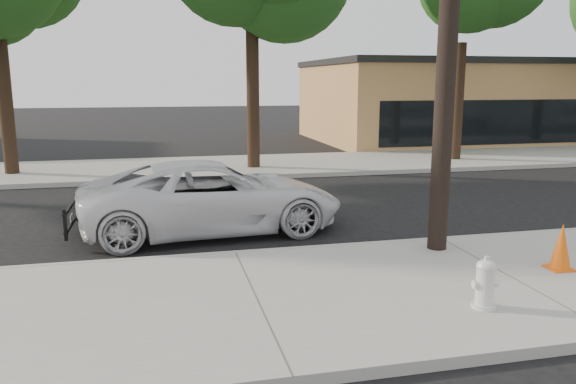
% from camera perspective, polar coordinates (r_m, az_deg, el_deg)
% --- Properties ---
extents(ground, '(120.00, 120.00, 0.00)m').
position_cam_1_polar(ground, '(12.12, -6.70, -3.85)').
color(ground, black).
rests_on(ground, ground).
extents(near_sidewalk, '(90.00, 4.40, 0.15)m').
position_cam_1_polar(near_sidewalk, '(8.05, -3.22, -11.14)').
color(near_sidewalk, gray).
rests_on(near_sidewalk, ground).
extents(far_sidewalk, '(90.00, 5.00, 0.15)m').
position_cam_1_polar(far_sidewalk, '(20.41, -9.37, 2.45)').
color(far_sidewalk, gray).
rests_on(far_sidewalk, ground).
extents(curb_near, '(90.00, 0.12, 0.16)m').
position_cam_1_polar(curb_near, '(10.10, -5.37, -6.47)').
color(curb_near, '#9E9B93').
rests_on(curb_near, ground).
extents(building_main, '(18.00, 10.00, 4.00)m').
position_cam_1_polar(building_main, '(32.60, 19.17, 8.62)').
color(building_main, '#AD7C48').
rests_on(building_main, ground).
extents(police_cruiser, '(5.62, 2.97, 1.50)m').
position_cam_1_polar(police_cruiser, '(11.86, -7.61, -0.47)').
color(police_cruiser, silver).
rests_on(police_cruiser, ground).
extents(fire_hydrant, '(0.35, 0.32, 0.67)m').
position_cam_1_polar(fire_hydrant, '(8.01, 19.39, -8.87)').
color(fire_hydrant, silver).
rests_on(fire_hydrant, near_sidewalk).
extents(traffic_cone, '(0.41, 0.41, 0.75)m').
position_cam_1_polar(traffic_cone, '(10.05, 26.01, -5.07)').
color(traffic_cone, '#E6590C').
rests_on(traffic_cone, near_sidewalk).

